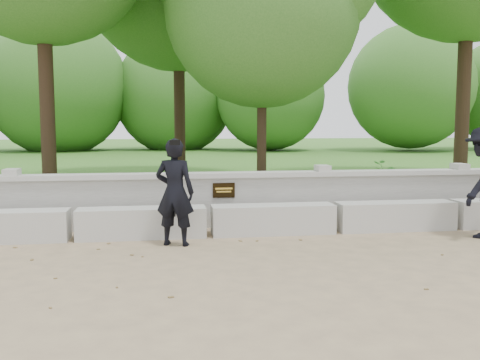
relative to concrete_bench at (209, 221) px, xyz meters
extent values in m
plane|color=tan|center=(0.00, -1.90, -0.22)|extent=(80.00, 80.00, 0.00)
cube|color=#1E5814|center=(0.00, 12.10, -0.10)|extent=(40.00, 22.00, 0.25)
cube|color=beige|center=(-3.00, 0.00, 0.00)|extent=(1.90, 0.45, 0.45)
cube|color=beige|center=(-1.00, 0.00, 0.00)|extent=(1.90, 0.45, 0.45)
cube|color=beige|center=(1.00, 0.00, 0.00)|extent=(1.90, 0.45, 0.45)
cube|color=beige|center=(3.00, 0.00, 0.00)|extent=(1.90, 0.45, 0.45)
cube|color=#B7B4AC|center=(0.00, 0.70, 0.18)|extent=(12.50, 0.25, 0.82)
cube|color=beige|center=(0.00, 0.70, 0.64)|extent=(12.50, 0.35, 0.08)
cube|color=black|center=(0.30, 0.56, 0.40)|extent=(0.36, 0.02, 0.24)
imported|color=black|center=(-0.52, -0.58, 0.53)|extent=(0.63, 0.51, 1.50)
cube|color=black|center=(-0.52, -0.88, 1.23)|extent=(0.14, 0.06, 0.07)
cylinder|color=#382619|center=(-2.93, 3.22, 2.19)|extent=(0.29, 0.29, 4.32)
cylinder|color=#382619|center=(-0.18, 6.55, 2.21)|extent=(0.29, 0.29, 4.36)
cylinder|color=#382619|center=(1.39, 3.00, 1.50)|extent=(0.20, 0.20, 2.96)
cylinder|color=#382619|center=(6.98, 4.82, 2.62)|extent=(0.35, 0.35, 5.19)
imported|color=#317628|center=(-1.19, 1.40, 0.32)|extent=(0.34, 0.37, 0.59)
imported|color=#317628|center=(1.56, 1.64, 0.31)|extent=(0.40, 0.40, 0.57)
imported|color=#317628|center=(4.19, 3.00, 0.34)|extent=(0.67, 0.61, 0.64)
camera|label=1|loc=(-0.71, -7.99, 1.48)|focal=40.00mm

